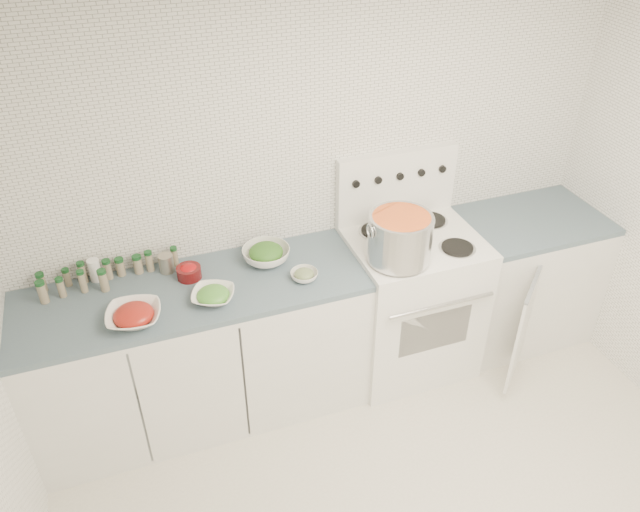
{
  "coord_description": "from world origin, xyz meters",
  "views": [
    {
      "loc": [
        -1.07,
        -1.48,
        2.91
      ],
      "look_at": [
        -0.12,
        1.14,
        0.98
      ],
      "focal_mm": 35.0,
      "sensor_mm": 36.0,
      "label": 1
    }
  ],
  "objects_px": {
    "stove": "(409,298)",
    "bowl_snowpea": "(213,295)",
    "bowl_tomato": "(134,315)",
    "stock_pot": "(400,236)"
  },
  "relations": [
    {
      "from": "stock_pot",
      "to": "bowl_tomato",
      "type": "relative_size",
      "value": 1.18
    },
    {
      "from": "stock_pot",
      "to": "bowl_snowpea",
      "type": "distance_m",
      "value": 1.04
    },
    {
      "from": "stock_pot",
      "to": "bowl_tomato",
      "type": "height_order",
      "value": "stock_pot"
    },
    {
      "from": "bowl_tomato",
      "to": "bowl_snowpea",
      "type": "xyz_separation_m",
      "value": [
        0.4,
        0.03,
        -0.01
      ]
    },
    {
      "from": "bowl_tomato",
      "to": "stock_pot",
      "type": "bearing_deg",
      "value": -0.23
    },
    {
      "from": "stove",
      "to": "stock_pot",
      "type": "xyz_separation_m",
      "value": [
        -0.19,
        -0.16,
        0.59
      ]
    },
    {
      "from": "bowl_tomato",
      "to": "bowl_snowpea",
      "type": "relative_size",
      "value": 1.1
    },
    {
      "from": "stock_pot",
      "to": "bowl_snowpea",
      "type": "bearing_deg",
      "value": 177.81
    },
    {
      "from": "stove",
      "to": "bowl_snowpea",
      "type": "distance_m",
      "value": 1.3
    },
    {
      "from": "bowl_tomato",
      "to": "bowl_snowpea",
      "type": "bearing_deg",
      "value": 4.8
    }
  ]
}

